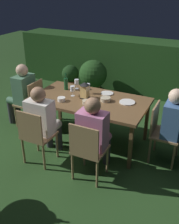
# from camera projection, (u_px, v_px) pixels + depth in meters

# --- Properties ---
(ground_plane) EXTENTS (16.00, 16.00, 0.00)m
(ground_plane) POSITION_uv_depth(u_px,v_px,m) (90.00, 140.00, 4.50)
(ground_plane) COLOR #26471E
(dining_table) EXTENTS (1.82, 0.98, 0.76)m
(dining_table) POSITION_uv_depth(u_px,v_px,m) (90.00, 102.00, 4.18)
(dining_table) COLOR brown
(dining_table) RESTS_ON ground
(chair_head_near) EXTENTS (0.40, 0.42, 0.87)m
(chair_head_near) POSITION_uv_depth(u_px,v_px,m) (31.00, 101.00, 4.73)
(chair_head_near) COLOR #9E7A51
(chair_head_near) RESTS_ON ground
(person_in_green) EXTENTS (0.48, 0.38, 1.15)m
(person_in_green) POSITION_uv_depth(u_px,v_px,m) (22.00, 92.00, 4.74)
(person_in_green) COLOR #4C7A5B
(person_in_green) RESTS_ON ground
(chair_head_far) EXTENTS (0.40, 0.42, 0.87)m
(chair_head_far) POSITION_uv_depth(u_px,v_px,m) (161.00, 130.00, 3.83)
(chair_head_far) COLOR #9E7A51
(chair_head_far) RESTS_ON ground
(person_in_blue) EXTENTS (0.48, 0.38, 1.15)m
(person_in_blue) POSITION_uv_depth(u_px,v_px,m) (177.00, 124.00, 3.68)
(person_in_blue) COLOR #426699
(person_in_blue) RESTS_ON ground
(chair_side_left_b) EXTENTS (0.42, 0.40, 0.87)m
(chair_side_left_b) POSITION_uv_depth(u_px,v_px,m) (88.00, 149.00, 3.41)
(chair_side_left_b) COLOR #9E7A51
(chair_side_left_b) RESTS_ON ground
(person_in_pink) EXTENTS (0.38, 0.47, 1.15)m
(person_in_pink) POSITION_uv_depth(u_px,v_px,m) (94.00, 132.00, 3.50)
(person_in_pink) COLOR #C675A3
(person_in_pink) RESTS_ON ground
(chair_side_left_a) EXTENTS (0.42, 0.40, 0.87)m
(chair_side_left_a) POSITION_uv_depth(u_px,v_px,m) (36.00, 134.00, 3.73)
(chair_side_left_a) COLOR #9E7A51
(chair_side_left_a) RESTS_ON ground
(person_in_cream) EXTENTS (0.38, 0.47, 1.15)m
(person_in_cream) POSITION_uv_depth(u_px,v_px,m) (43.00, 119.00, 3.82)
(person_in_cream) COLOR white
(person_in_cream) RESTS_ON ground
(lantern_centerpiece) EXTENTS (0.15, 0.15, 0.27)m
(lantern_centerpiece) POSITION_uv_depth(u_px,v_px,m) (85.00, 89.00, 4.13)
(lantern_centerpiece) COLOR black
(lantern_centerpiece) RESTS_ON dining_table
(green_bottle_on_table) EXTENTS (0.07, 0.07, 0.29)m
(green_bottle_on_table) POSITION_uv_depth(u_px,v_px,m) (66.00, 83.00, 4.48)
(green_bottle_on_table) COLOR #195128
(green_bottle_on_table) RESTS_ON dining_table
(wine_glass_a) EXTENTS (0.08, 0.08, 0.17)m
(wine_glass_a) POSITION_uv_depth(u_px,v_px,m) (73.00, 89.00, 4.23)
(wine_glass_a) COLOR silver
(wine_glass_a) RESTS_ON dining_table
(wine_glass_b) EXTENTS (0.08, 0.08, 0.17)m
(wine_glass_b) POSITION_uv_depth(u_px,v_px,m) (77.00, 82.00, 4.50)
(wine_glass_b) COLOR silver
(wine_glass_b) RESTS_ON dining_table
(wine_glass_c) EXTENTS (0.08, 0.08, 0.17)m
(wine_glass_c) POSITION_uv_depth(u_px,v_px,m) (88.00, 87.00, 4.32)
(wine_glass_c) COLOR silver
(wine_glass_c) RESTS_ON dining_table
(plate_a) EXTENTS (0.24, 0.24, 0.01)m
(plate_a) POSITION_uv_depth(u_px,v_px,m) (127.00, 102.00, 4.04)
(plate_a) COLOR white
(plate_a) RESTS_ON dining_table
(plate_b) EXTENTS (0.21, 0.21, 0.01)m
(plate_b) POSITION_uv_depth(u_px,v_px,m) (107.00, 93.00, 4.35)
(plate_b) COLOR silver
(plate_b) RESTS_ON dining_table
(bowl_olives) EXTENTS (0.12, 0.12, 0.06)m
(bowl_olives) POSITION_uv_depth(u_px,v_px,m) (86.00, 102.00, 3.99)
(bowl_olives) COLOR #BCAD8E
(bowl_olives) RESTS_ON dining_table
(bowl_bread) EXTENTS (0.12, 0.12, 0.06)m
(bowl_bread) POSITION_uv_depth(u_px,v_px,m) (61.00, 99.00, 4.08)
(bowl_bread) COLOR silver
(bowl_bread) RESTS_ON dining_table
(bowl_salad) EXTENTS (0.16, 0.16, 0.06)m
(bowl_salad) POSITION_uv_depth(u_px,v_px,m) (106.00, 99.00, 4.08)
(bowl_salad) COLOR #BCAD8E
(bowl_salad) RESTS_ON dining_table
(hedge_backdrop) EXTENTS (5.97, 0.77, 1.21)m
(hedge_backdrop) POSITION_uv_depth(u_px,v_px,m) (137.00, 66.00, 6.26)
(hedge_backdrop) COLOR #1E4219
(hedge_backdrop) RESTS_ON ground
(potted_plant_by_hedge) EXTENTS (0.41, 0.41, 0.63)m
(potted_plant_by_hedge) POSITION_uv_depth(u_px,v_px,m) (71.00, 76.00, 6.36)
(potted_plant_by_hedge) COLOR brown
(potted_plant_by_hedge) RESTS_ON ground
(potted_plant_corner) EXTENTS (0.63, 0.63, 0.85)m
(potted_plant_corner) POSITION_uv_depth(u_px,v_px,m) (93.00, 76.00, 5.96)
(potted_plant_corner) COLOR #9E5133
(potted_plant_corner) RESTS_ON ground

